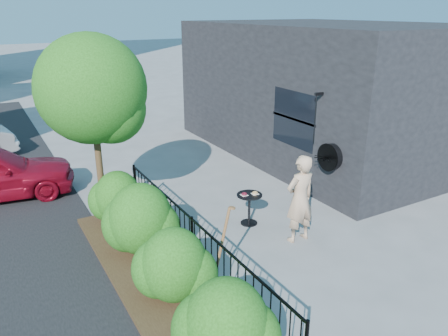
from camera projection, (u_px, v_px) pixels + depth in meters
ground at (263, 251)px, 8.42m from camera, size 120.00×120.00×0.00m
shop_building at (327, 88)px, 13.96m from camera, size 6.22×9.00×4.00m
fence at (192, 245)px, 7.53m from camera, size 0.05×6.05×1.10m
planting_bed at (156, 282)px, 7.38m from camera, size 1.30×6.00×0.08m
shrubs at (157, 244)px, 7.28m from camera, size 1.10×5.60×1.24m
patio_tree at (96, 96)px, 8.68m from camera, size 2.20×2.20×3.94m
cafe_table at (249, 204)px, 9.33m from camera, size 0.55×0.55×0.73m
woman at (300, 199)px, 8.53m from camera, size 0.67×0.45×1.80m
shovel at (220, 252)px, 7.18m from camera, size 0.48×0.19×1.43m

